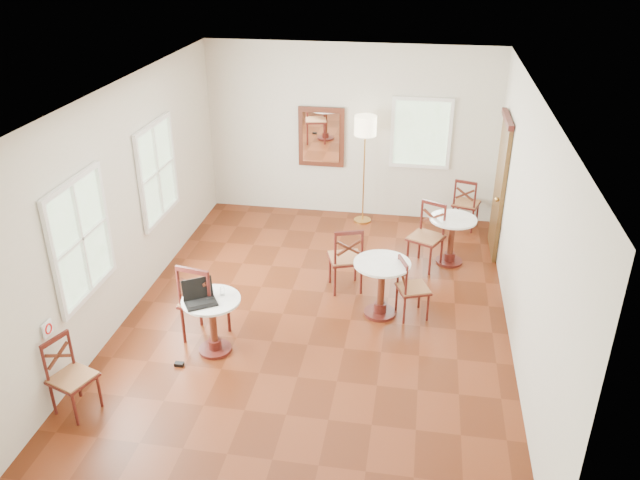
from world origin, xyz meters
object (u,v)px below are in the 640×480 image
Objects in this scene: cafe_table_back at (452,235)px; water_glass at (222,291)px; chair_mid_a at (346,258)px; chair_back_b at (427,236)px; mouse at (209,298)px; chair_mid_b at (411,288)px; chair_near_b at (71,377)px; floor_lamp at (365,133)px; chair_near_a at (203,301)px; laptop at (199,297)px; power_adapter at (179,364)px; cafe_table_near at (213,319)px; chair_back_a at (466,203)px; cafe_table_mid at (381,283)px; navy_mug at (201,293)px.

cafe_table_back is 7.22× the size of water_glass.
water_glass is at bearing 32.52° from chair_mid_a.
mouse is at bearing -107.12° from chair_back_b.
chair_near_b is at bearing 103.71° from chair_mid_b.
chair_mid_a is 0.53× the size of floor_lamp.
chair_back_b is (2.70, 2.38, -0.05)m from chair_near_a.
chair_back_b is (0.17, 1.45, 0.07)m from chair_mid_b.
floor_lamp is 4.26m from water_glass.
chair_near_b is at bearing -163.22° from laptop.
chair_mid_b is at bearing 30.09° from power_adapter.
cafe_table_near is 0.87× the size of chair_mid_b.
cafe_table_back is 1.35m from chair_back_a.
mouse is (0.18, -0.25, 0.22)m from chair_near_a.
cafe_table_mid is 7.59× the size of water_glass.
chair_back_b reaches higher than cafe_table_mid.
chair_mid_a is 2.29m from navy_mug.
power_adapter is at bearing 69.11° from chair_back_a.
chair_mid_b is 8.25× the size of water_glass.
navy_mug is at bearing -109.23° from chair_back_b.
cafe_table_mid is 1.58m from chair_back_b.
floor_lamp reaches higher than navy_mug.
laptop is 0.13m from navy_mug.
cafe_table_back reaches higher than cafe_table_near.
navy_mug is (-0.12, 0.07, 0.02)m from mouse.
chair_mid_a reaches higher than mouse.
cafe_table_near is 0.75× the size of chair_mid_a.
laptop is at bearing 95.76° from chair_mid_b.
floor_lamp reaches higher than chair_mid_b.
chair_mid_a is at bearing -144.53° from cafe_table_back.
chair_mid_b is 2.73m from navy_mug.
chair_near_a reaches higher than laptop.
chair_mid_b is 2.49m from water_glass.
chair_mid_b is 7.67× the size of navy_mug.
chair_back_a is at bearing 19.85° from laptop.
laptop is (-3.25, -4.18, 0.35)m from chair_back_a.
cafe_table_back is 0.69× the size of chair_near_a.
cafe_table_mid is 2.40m from laptop.
cafe_table_near is at bearing -134.29° from water_glass.
chair_back_a is at bearing 51.08° from navy_mug.
laptop is at bearing 31.06° from chair_mid_a.
cafe_table_near is 0.94× the size of cafe_table_mid.
chair_near_a reaches higher than chair_back_a.
cafe_table_mid is 1.89m from cafe_table_back.
cafe_table_back is 6.71× the size of navy_mug.
chair_mid_b is 8.21× the size of mouse.
power_adapter is (-1.72, -2.09, -0.47)m from chair_mid_a.
laptop is at bearing 115.75° from chair_near_a.
cafe_table_near is 2.61m from chair_mid_b.
floor_lamp reaches higher than mouse.
mouse reaches higher than cafe_table_near.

